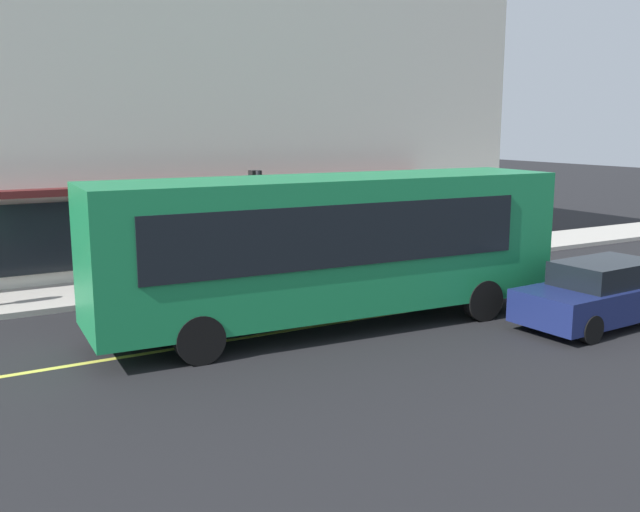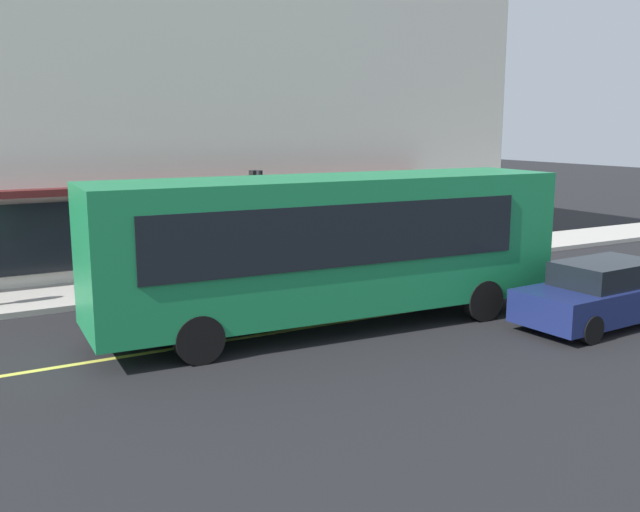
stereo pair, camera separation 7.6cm
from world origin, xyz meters
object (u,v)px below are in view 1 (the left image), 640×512
(bus, at_px, (333,243))
(traffic_light, at_px, (256,199))
(pedestrian_mid_block, at_px, (198,246))
(car_navy, at_px, (601,294))

(bus, bearing_deg, traffic_light, 85.51)
(traffic_light, height_order, pedestrian_mid_block, traffic_light)
(pedestrian_mid_block, bearing_deg, bus, -81.19)
(bus, height_order, pedestrian_mid_block, bus)
(traffic_light, bearing_deg, car_navy, -57.20)
(bus, xyz_separation_m, pedestrian_mid_block, (-0.96, 6.20, -0.92))
(bus, bearing_deg, pedestrian_mid_block, 98.81)
(traffic_light, bearing_deg, pedestrian_mid_block, 138.04)
(car_navy, bearing_deg, traffic_light, 122.80)
(traffic_light, relative_size, pedestrian_mid_block, 2.07)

